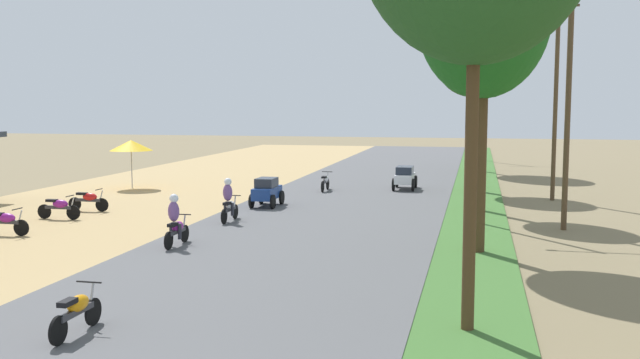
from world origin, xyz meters
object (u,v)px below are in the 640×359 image
(utility_pole_near, at_px, (568,99))
(car_hatchback_blue, at_px, (267,191))
(motorbike_ahead_second, at_px, (77,310))
(motorbike_ahead_fifth, at_px, (325,181))
(car_sedan_white, at_px, (405,177))
(parked_motorbike_fourth, at_px, (5,221))
(parked_motorbike_sixth, at_px, (89,199))
(parked_motorbike_fifth, at_px, (59,207))
(median_tree_third, at_px, (482,38))
(median_tree_second, at_px, (484,15))
(streetlamp_near, at_px, (481,106))
(motorbike_ahead_third, at_px, (176,222))
(median_tree_fifth, at_px, (482,55))
(motorbike_ahead_fourth, at_px, (229,201))
(median_tree_fourth, at_px, (473,59))
(streetlamp_mid, at_px, (480,102))
(vendor_umbrella, at_px, (131,145))
(utility_pole_far, at_px, (556,95))

(utility_pole_near, xyz_separation_m, car_hatchback_blue, (-11.91, 2.85, -3.91))
(motorbike_ahead_second, xyz_separation_m, motorbike_ahead_fifth, (-0.02, 23.22, 0.00))
(car_sedan_white, bearing_deg, parked_motorbike_fourth, -127.27)
(parked_motorbike_sixth, distance_m, motorbike_ahead_second, 16.65)
(utility_pole_near, bearing_deg, motorbike_ahead_second, -126.09)
(parked_motorbike_fifth, height_order, median_tree_third, median_tree_third)
(motorbike_ahead_second, distance_m, motorbike_ahead_fifth, 23.22)
(median_tree_second, bearing_deg, parked_motorbike_sixth, 163.08)
(parked_motorbike_fifth, height_order, utility_pole_near, utility_pole_near)
(parked_motorbike_sixth, distance_m, streetlamp_near, 16.21)
(parked_motorbike_sixth, distance_m, utility_pole_near, 19.17)
(median_tree_second, xyz_separation_m, motorbike_ahead_third, (-9.19, -1.33, -6.24))
(median_tree_second, distance_m, median_tree_fifth, 25.98)
(streetlamp_near, bearing_deg, motorbike_ahead_fourth, -168.85)
(median_tree_fourth, xyz_separation_m, motorbike_ahead_second, (-7.17, -25.15, -6.13))
(parked_motorbike_sixth, height_order, motorbike_ahead_fourth, motorbike_ahead_fourth)
(streetlamp_mid, relative_size, car_hatchback_blue, 3.87)
(parked_motorbike_fifth, height_order, car_sedan_white, car_sedan_white)
(vendor_umbrella, xyz_separation_m, motorbike_ahead_third, (8.52, -13.83, -1.45))
(motorbike_ahead_fifth, bearing_deg, streetlamp_near, -47.38)
(median_tree_fourth, relative_size, median_tree_fifth, 0.84)
(median_tree_fifth, height_order, streetlamp_near, median_tree_fifth)
(streetlamp_near, bearing_deg, parked_motorbike_sixth, -178.31)
(parked_motorbike_fourth, relative_size, motorbike_ahead_third, 1.00)
(streetlamp_near, relative_size, streetlamp_mid, 0.97)
(parked_motorbike_fifth, xyz_separation_m, vendor_umbrella, (-1.96, 9.83, 1.75))
(parked_motorbike_fourth, height_order, median_tree_fifth, median_tree_fifth)
(median_tree_third, distance_m, utility_pole_near, 5.49)
(vendor_umbrella, relative_size, median_tree_second, 0.26)
(streetlamp_mid, distance_m, car_sedan_white, 20.99)
(motorbike_ahead_fourth, bearing_deg, streetlamp_near, 11.15)
(streetlamp_mid, bearing_deg, parked_motorbike_fourth, -113.48)
(car_hatchback_blue, relative_size, motorbike_ahead_fifth, 1.11)
(car_sedan_white, relative_size, motorbike_ahead_fourth, 1.26)
(median_tree_fourth, xyz_separation_m, car_hatchback_blue, (-8.52, -7.82, -5.96))
(car_sedan_white, height_order, motorbike_ahead_third, motorbike_ahead_third)
(median_tree_second, relative_size, motorbike_ahead_fifth, 5.31)
(utility_pole_near, height_order, motorbike_ahead_fifth, utility_pole_near)
(vendor_umbrella, relative_size, median_tree_fifth, 0.24)
(median_tree_fifth, distance_m, motorbike_ahead_second, 37.16)
(vendor_umbrella, relative_size, streetlamp_near, 0.33)
(vendor_umbrella, distance_m, utility_pole_far, 21.25)
(vendor_umbrella, relative_size, motorbike_ahead_third, 1.40)
(vendor_umbrella, distance_m, car_hatchback_blue, 10.19)
(parked_motorbike_fifth, bearing_deg, motorbike_ahead_fifth, 52.98)
(median_tree_fifth, height_order, motorbike_ahead_second, median_tree_fifth)
(vendor_umbrella, height_order, motorbike_ahead_fourth, vendor_umbrella)
(parked_motorbike_fifth, bearing_deg, vendor_umbrella, 101.30)
(median_tree_second, xyz_separation_m, car_hatchback_blue, (-8.91, 7.61, -6.35))
(parked_motorbike_sixth, bearing_deg, median_tree_second, -16.92)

